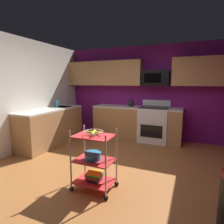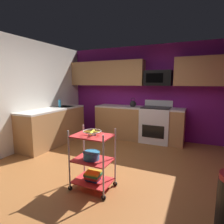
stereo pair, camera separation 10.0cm
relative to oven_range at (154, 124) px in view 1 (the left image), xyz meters
name	(u,v)px [view 1 (the left image)]	position (x,y,z in m)	size (l,w,h in m)	color
floor	(104,171)	(-0.48, -2.10, -0.50)	(4.40, 4.80, 0.04)	#995B2D
wall_back	(140,92)	(-0.48, 0.33, 0.82)	(4.52, 0.06, 2.60)	#751970
wall_left	(11,96)	(-2.71, -2.10, 0.82)	(0.06, 4.80, 2.60)	silver
counter_run	(100,124)	(-1.34, -0.57, -0.01)	(3.41, 2.53, 0.92)	#B27F4C
oven_range	(154,124)	(0.00, 0.00, 0.00)	(0.76, 0.65, 1.10)	white
upper_cabinets	(135,73)	(-0.59, 0.13, 1.37)	(4.40, 0.33, 0.70)	#B27F4C
microwave	(156,78)	(0.00, 0.10, 1.22)	(0.70, 0.39, 0.40)	black
rolling_cart	(94,160)	(-0.36, -2.69, -0.02)	(0.63, 0.41, 0.91)	silver
fruit_bowl	(94,132)	(-0.36, -2.69, 0.40)	(0.27, 0.27, 0.07)	silver
mixing_bowl_large	(93,156)	(-0.38, -2.69, 0.04)	(0.25, 0.25, 0.11)	#338CBF
book_stack	(94,176)	(-0.36, -2.69, -0.28)	(0.24, 0.20, 0.13)	#1E4C8C
kettle	(131,104)	(-0.65, 0.00, 0.52)	(0.21, 0.18, 0.26)	black
dish_soap_bottle	(57,104)	(-2.42, -0.97, 0.54)	(0.06, 0.06, 0.20)	#2D8CBF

